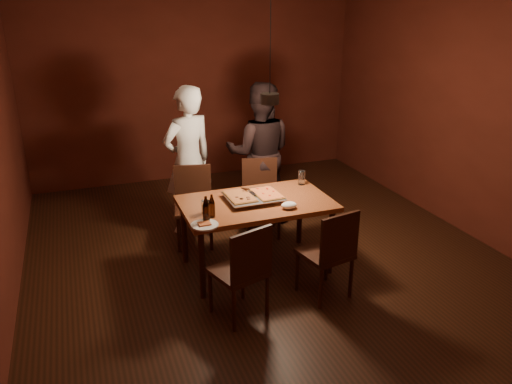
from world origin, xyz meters
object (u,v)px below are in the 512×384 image
object	(u,v)px
pizza_tray	(253,198)
beer_bottle_a	(206,209)
chair_far_right	(261,190)
plate_slice	(205,225)
chair_near_left	(244,265)
dining_table	(256,208)
chair_far_left	(193,198)
pendant_lamp	(270,98)
beer_bottle_b	(212,206)
diner_white	(188,161)
diner_dark	(260,153)
chair_near_right	(331,247)

from	to	relation	value
pizza_tray	beer_bottle_a	world-z (taller)	beer_bottle_a
chair_far_right	plate_slice	size ratio (longest dim) A/B	2.02
chair_near_left	dining_table	bearing A→B (deg)	45.47
plate_slice	chair_far_left	bearing A→B (deg)	81.35
plate_slice	pendant_lamp	xyz separation A→B (m)	(0.82, 0.50, 1.00)
chair_far_right	beer_bottle_b	world-z (taller)	beer_bottle_b
dining_table	diner_white	size ratio (longest dim) A/B	0.85
beer_bottle_b	pendant_lamp	bearing A→B (deg)	25.00
chair_far_left	diner_dark	world-z (taller)	diner_dark
diner_white	chair_far_right	bearing A→B (deg)	138.18
chair_far_right	beer_bottle_b	size ratio (longest dim) A/B	2.28
chair_far_left	chair_near_right	bearing A→B (deg)	131.74
diner_dark	pendant_lamp	size ratio (longest dim) A/B	1.58
chair_near_left	chair_far_right	bearing A→B (deg)	46.89
plate_slice	chair_near_right	bearing A→B (deg)	-20.18
dining_table	pizza_tray	distance (m)	0.11
chair_far_left	plate_slice	bearing A→B (deg)	94.26
chair_near_left	diner_white	distance (m)	1.98
plate_slice	diner_dark	size ratio (longest dim) A/B	0.14
chair_far_right	plate_slice	xyz separation A→B (m)	(-1.00, -1.20, 0.22)
dining_table	diner_dark	xyz separation A→B (m)	(0.49, 1.20, 0.19)
beer_bottle_a	chair_far_right	bearing A→B (deg)	49.56
chair_near_left	diner_white	world-z (taller)	diner_white
plate_slice	chair_near_left	bearing A→B (deg)	-62.41
diner_dark	diner_white	bearing A→B (deg)	24.51
plate_slice	pendant_lamp	size ratio (longest dim) A/B	0.23
beer_bottle_a	diner_dark	size ratio (longest dim) A/B	0.14
pizza_tray	plate_slice	size ratio (longest dim) A/B	2.21
diner_dark	chair_far_right	bearing A→B (deg)	91.63
beer_bottle_b	chair_near_left	bearing A→B (deg)	-80.05
dining_table	pizza_tray	world-z (taller)	pizza_tray
chair_far_right	chair_far_left	bearing A→B (deg)	11.36
pizza_tray	pendant_lamp	bearing A→B (deg)	18.25
dining_table	chair_far_right	bearing A→B (deg)	66.09
dining_table	diner_white	bearing A→B (deg)	110.39
beer_bottle_a	diner_white	size ratio (longest dim) A/B	0.14
diner_dark	pendant_lamp	world-z (taller)	pendant_lamp
diner_white	beer_bottle_b	bearing A→B (deg)	66.10
chair_far_right	chair_near_right	xyz separation A→B (m)	(0.08, -1.60, 0.00)
dining_table	beer_bottle_b	xyz separation A→B (m)	(-0.52, -0.22, 0.18)
chair_far_right	diner_white	size ratio (longest dim) A/B	0.28
pendant_lamp	chair_far_right	bearing A→B (deg)	75.74
pendant_lamp	chair_near_right	bearing A→B (deg)	-73.78
chair_near_right	plate_slice	size ratio (longest dim) A/B	1.98
beer_bottle_b	plate_slice	xyz separation A→B (m)	(-0.12, -0.17, -0.10)
chair_near_right	diner_white	world-z (taller)	diner_white
chair_near_left	pendant_lamp	bearing A→B (deg)	39.54
pizza_tray	beer_bottle_a	size ratio (longest dim) A/B	2.24
chair_far_left	chair_near_left	xyz separation A→B (m)	(0.04, -1.65, 0.00)
pizza_tray	chair_near_right	bearing A→B (deg)	-62.31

